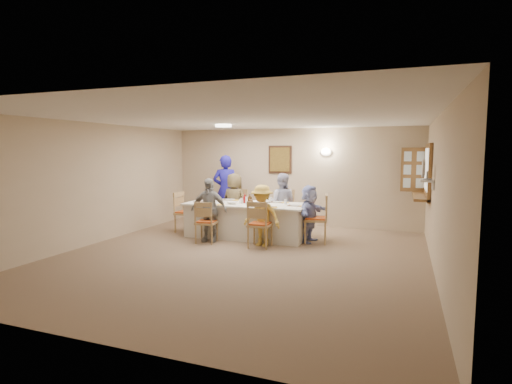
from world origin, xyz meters
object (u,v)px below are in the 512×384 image
(caregiver, at_px, (226,190))
(serving_hatch, at_px, (428,172))
(chair_back_right, at_px, (283,211))
(chair_front_left, at_px, (206,222))
(diner_right_end, at_px, (309,214))
(chair_right_end, at_px, (315,218))
(diner_back_left, at_px, (234,201))
(condiment_ketchup, at_px, (245,198))
(diner_front_right, at_px, (262,216))
(dining_table, at_px, (247,220))
(chair_back_left, at_px, (236,209))
(chair_left_end, at_px, (186,212))
(diner_back_right, at_px, (282,203))
(desk_fan, at_px, (425,172))
(diner_front_left, at_px, (209,210))
(chair_front_right, at_px, (260,224))

(caregiver, bearing_deg, serving_hatch, 160.41)
(chair_back_right, height_order, chair_front_left, chair_back_right)
(diner_right_end, bearing_deg, chair_right_end, -79.99)
(diner_back_left, relative_size, diner_right_end, 1.14)
(caregiver, xyz_separation_m, condiment_ketchup, (1.00, -1.13, -0.04))
(condiment_ketchup, bearing_deg, diner_right_end, -0.63)
(diner_front_right, bearing_deg, dining_table, 139.47)
(chair_back_left, height_order, chair_left_end, chair_back_left)
(diner_front_right, height_order, caregiver, caregiver)
(dining_table, bearing_deg, diner_back_left, 131.42)
(diner_back_right, relative_size, condiment_ketchup, 6.41)
(serving_hatch, xyz_separation_m, chair_right_end, (-2.17, -0.75, -0.98))
(desk_fan, relative_size, chair_back_right, 0.30)
(diner_front_left, relative_size, diner_right_end, 1.11)
(chair_left_end, distance_m, diner_front_right, 2.26)
(serving_hatch, distance_m, chair_right_end, 2.50)
(diner_back_left, bearing_deg, diner_front_left, 97.85)
(chair_back_right, height_order, diner_right_end, diner_right_end)
(desk_fan, xyz_separation_m, dining_table, (-3.61, 0.60, -1.17))
(chair_front_left, distance_m, condiment_ketchup, 1.07)
(serving_hatch, distance_m, diner_front_left, 4.62)
(dining_table, relative_size, chair_front_right, 2.88)
(diner_front_left, bearing_deg, chair_back_right, 44.04)
(chair_front_right, xyz_separation_m, diner_right_end, (0.82, 0.80, 0.13))
(caregiver, bearing_deg, chair_right_end, 141.40)
(chair_right_end, bearing_deg, condiment_ketchup, -101.11)
(diner_back_left, distance_m, diner_front_right, 1.82)
(chair_front_left, bearing_deg, dining_table, -134.85)
(chair_front_right, height_order, chair_right_end, chair_right_end)
(chair_back_left, distance_m, chair_front_left, 1.60)
(desk_fan, xyz_separation_m, chair_right_end, (-2.06, 0.60, -1.03))
(chair_left_end, distance_m, diner_front_left, 1.18)
(diner_back_right, height_order, diner_front_right, diner_back_right)
(diner_right_end, bearing_deg, chair_front_left, 121.62)
(chair_right_end, height_order, diner_right_end, diner_right_end)
(chair_right_end, relative_size, diner_front_left, 0.76)
(chair_front_right, height_order, chair_left_end, chair_left_end)
(chair_right_end, distance_m, diner_front_right, 1.17)
(chair_back_right, height_order, chair_right_end, chair_right_end)
(serving_hatch, relative_size, chair_back_right, 1.49)
(chair_back_left, bearing_deg, diner_back_right, -3.55)
(desk_fan, bearing_deg, diner_right_end, 164.57)
(desk_fan, height_order, chair_back_left, desk_fan)
(chair_left_end, xyz_separation_m, condiment_ketchup, (1.50, 0.02, 0.39))
(chair_front_left, height_order, diner_front_left, diner_front_left)
(chair_front_left, bearing_deg, condiment_ketchup, -131.81)
(diner_back_left, bearing_deg, diner_right_end, 169.24)
(serving_hatch, height_order, desk_fan, serving_hatch)
(diner_front_right, relative_size, caregiver, 0.69)
(dining_table, relative_size, chair_back_left, 2.77)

